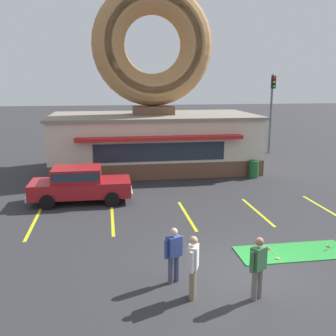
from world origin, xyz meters
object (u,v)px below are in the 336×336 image
object	(u,v)px
trash_bin	(254,169)
traffic_light_pole	(272,104)
golf_ball	(273,252)
pedestrian_hooded_kid	(174,253)
pedestrian_blue_sweater_man	(193,264)
car_red	(80,183)
pedestrian_leather_jacket_man	(258,265)

from	to	relation	value
trash_bin	traffic_light_pole	world-z (taller)	traffic_light_pole
golf_ball	pedestrian_hooded_kid	size ratio (longest dim) A/B	0.03
pedestrian_blue_sweater_man	traffic_light_pole	world-z (taller)	traffic_light_pole
car_red	pedestrian_leather_jacket_man	size ratio (longest dim) A/B	2.81
golf_ball	pedestrian_leather_jacket_man	bearing A→B (deg)	-121.66
pedestrian_blue_sweater_man	traffic_light_pole	xyz separation A→B (m)	(10.08, 18.95, 2.80)
pedestrian_hooded_kid	traffic_light_pole	distance (m)	21.08
pedestrian_hooded_kid	pedestrian_blue_sweater_man	bearing A→B (deg)	-68.28
car_red	trash_bin	world-z (taller)	car_red
golf_ball	pedestrian_blue_sweater_man	bearing A→B (deg)	-145.32
traffic_light_pole	trash_bin	bearing A→B (deg)	-119.09
golf_ball	pedestrian_hooded_kid	distance (m)	3.72
pedestrian_blue_sweater_man	pedestrian_leather_jacket_man	world-z (taller)	pedestrian_blue_sweater_man
trash_bin	pedestrian_blue_sweater_man	bearing A→B (deg)	-117.37
golf_ball	pedestrian_leather_jacket_man	xyz separation A→B (m)	(-1.49, -2.42, 0.85)
pedestrian_hooded_kid	trash_bin	distance (m)	12.71
pedestrian_leather_jacket_man	pedestrian_blue_sweater_man	bearing A→B (deg)	169.38
trash_bin	traffic_light_pole	xyz separation A→B (m)	(3.98, 7.15, 3.21)
pedestrian_leather_jacket_man	traffic_light_pole	bearing A→B (deg)	66.15
golf_ball	traffic_light_pole	size ratio (longest dim) A/B	0.01
golf_ball	pedestrian_leather_jacket_man	distance (m)	2.96
pedestrian_hooded_kid	pedestrian_leather_jacket_man	distance (m)	2.23
golf_ball	pedestrian_hooded_kid	world-z (taller)	pedestrian_hooded_kid
pedestrian_blue_sweater_man	trash_bin	xyz separation A→B (m)	(6.11, 11.79, -0.41)
pedestrian_hooded_kid	trash_bin	world-z (taller)	pedestrian_hooded_kid
trash_bin	traffic_light_pole	bearing A→B (deg)	60.91
golf_ball	trash_bin	bearing A→B (deg)	72.56
traffic_light_pole	pedestrian_leather_jacket_man	bearing A→B (deg)	-113.85
car_red	traffic_light_pole	xyz separation A→B (m)	(13.37, 10.33, 2.84)
car_red	traffic_light_pole	world-z (taller)	traffic_light_pole
car_red	pedestrian_hooded_kid	xyz separation A→B (m)	(2.95, -7.77, -0.02)
pedestrian_hooded_kid	traffic_light_pole	xyz separation A→B (m)	(10.42, 18.10, 2.86)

